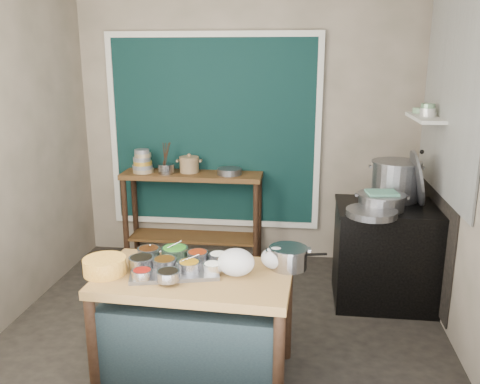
# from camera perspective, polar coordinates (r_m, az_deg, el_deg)

# --- Properties ---
(floor) EXTENTS (3.50, 3.00, 0.02)m
(floor) POSITION_cam_1_polar(r_m,az_deg,el_deg) (4.33, -1.51, -14.41)
(floor) COLOR #2C2822
(floor) RESTS_ON ground
(back_wall) EXTENTS (3.50, 0.02, 2.80)m
(back_wall) POSITION_cam_1_polar(r_m,az_deg,el_deg) (5.32, 0.82, 7.26)
(back_wall) COLOR gray
(back_wall) RESTS_ON floor
(left_wall) EXTENTS (0.02, 3.00, 2.80)m
(left_wall) POSITION_cam_1_polar(r_m,az_deg,el_deg) (4.46, -24.69, 4.37)
(left_wall) COLOR gray
(left_wall) RESTS_ON floor
(right_wall) EXTENTS (0.02, 3.00, 2.80)m
(right_wall) POSITION_cam_1_polar(r_m,az_deg,el_deg) (3.98, 24.33, 3.27)
(right_wall) COLOR gray
(right_wall) RESTS_ON floor
(curtain_panel) EXTENTS (2.10, 0.02, 1.90)m
(curtain_panel) POSITION_cam_1_polar(r_m,az_deg,el_deg) (5.34, -2.99, 6.72)
(curtain_panel) COLOR black
(curtain_panel) RESTS_ON back_wall
(curtain_frame) EXTENTS (2.22, 0.03, 2.02)m
(curtain_frame) POSITION_cam_1_polar(r_m,az_deg,el_deg) (5.33, -3.01, 6.71)
(curtain_frame) COLOR beige
(curtain_frame) RESTS_ON back_wall
(tile_panel) EXTENTS (0.02, 1.70, 1.70)m
(tile_panel) POSITION_cam_1_polar(r_m,az_deg,el_deg) (4.44, 22.61, 10.43)
(tile_panel) COLOR #B2B2AA
(tile_panel) RESTS_ON right_wall
(soot_patch) EXTENTS (0.01, 1.30, 1.30)m
(soot_patch) POSITION_cam_1_polar(r_m,az_deg,el_deg) (4.75, 20.97, -3.39)
(soot_patch) COLOR black
(soot_patch) RESTS_ON right_wall
(wall_shelf) EXTENTS (0.22, 0.70, 0.03)m
(wall_shelf) POSITION_cam_1_polar(r_m,az_deg,el_deg) (4.73, 20.13, 7.82)
(wall_shelf) COLOR beige
(wall_shelf) RESTS_ON right_wall
(prep_table) EXTENTS (1.28, 0.77, 0.75)m
(prep_table) POSITION_cam_1_polar(r_m,az_deg,el_deg) (3.52, -4.99, -14.76)
(prep_table) COLOR olive
(prep_table) RESTS_ON floor
(back_counter) EXTENTS (1.45, 0.40, 0.95)m
(back_counter) POSITION_cam_1_polar(r_m,az_deg,el_deg) (5.39, -5.31, -2.80)
(back_counter) COLOR #573919
(back_counter) RESTS_ON floor
(stove_block) EXTENTS (0.90, 0.68, 0.85)m
(stove_block) POSITION_cam_1_polar(r_m,az_deg,el_deg) (4.67, 16.26, -6.89)
(stove_block) COLOR black
(stove_block) RESTS_ON floor
(stove_top) EXTENTS (0.92, 0.69, 0.03)m
(stove_top) POSITION_cam_1_polar(r_m,az_deg,el_deg) (4.53, 16.66, -1.71)
(stove_top) COLOR black
(stove_top) RESTS_ON stove_block
(condiment_tray) EXTENTS (0.65, 0.53, 0.03)m
(condiment_tray) POSITION_cam_1_polar(r_m,az_deg,el_deg) (3.41, -7.35, -8.53)
(condiment_tray) COLOR gray
(condiment_tray) RESTS_ON prep_table
(condiment_bowls) EXTENTS (0.64, 0.52, 0.07)m
(condiment_bowls) POSITION_cam_1_polar(r_m,az_deg,el_deg) (3.42, -7.61, -7.69)
(condiment_bowls) COLOR gray
(condiment_bowls) RESTS_ON condiment_tray
(yellow_basin) EXTENTS (0.34, 0.34, 0.11)m
(yellow_basin) POSITION_cam_1_polar(r_m,az_deg,el_deg) (3.44, -14.94, -8.02)
(yellow_basin) COLOR #EDB64A
(yellow_basin) RESTS_ON prep_table
(saucepan) EXTENTS (0.32, 0.32, 0.14)m
(saucepan) POSITION_cam_1_polar(r_m,az_deg,el_deg) (3.42, 5.45, -7.35)
(saucepan) COLOR gray
(saucepan) RESTS_ON prep_table
(plastic_bag_a) EXTENTS (0.27, 0.24, 0.18)m
(plastic_bag_a) POSITION_cam_1_polar(r_m,az_deg,el_deg) (3.29, -0.44, -7.89)
(plastic_bag_a) COLOR white
(plastic_bag_a) RESTS_ON prep_table
(plastic_bag_b) EXTENTS (0.24, 0.21, 0.15)m
(plastic_bag_b) POSITION_cam_1_polar(r_m,az_deg,el_deg) (3.40, 4.05, -7.41)
(plastic_bag_b) COLOR white
(plastic_bag_b) RESTS_ON prep_table
(bowl_stack) EXTENTS (0.21, 0.21, 0.24)m
(bowl_stack) POSITION_cam_1_polar(r_m,az_deg,el_deg) (5.35, -10.86, 3.28)
(bowl_stack) COLOR tan
(bowl_stack) RESTS_ON back_counter
(utensil_cup) EXTENTS (0.20, 0.20, 0.10)m
(utensil_cup) POSITION_cam_1_polar(r_m,az_deg,el_deg) (5.27, -8.27, 2.60)
(utensil_cup) COLOR gray
(utensil_cup) RESTS_ON back_counter
(ceramic_crock) EXTENTS (0.24, 0.24, 0.14)m
(ceramic_crock) POSITION_cam_1_polar(r_m,az_deg,el_deg) (5.29, -5.72, 2.98)
(ceramic_crock) COLOR #826247
(ceramic_crock) RESTS_ON back_counter
(wide_bowl) EXTENTS (0.30, 0.30, 0.06)m
(wide_bowl) POSITION_cam_1_polar(r_m,az_deg,el_deg) (5.17, -1.20, 2.32)
(wide_bowl) COLOR gray
(wide_bowl) RESTS_ON back_counter
(stock_pot) EXTENTS (0.45, 0.45, 0.35)m
(stock_pot) POSITION_cam_1_polar(r_m,az_deg,el_deg) (4.70, 17.06, 1.24)
(stock_pot) COLOR gray
(stock_pot) RESTS_ON stove_top
(pot_lid) EXTENTS (0.13, 0.48, 0.48)m
(pot_lid) POSITION_cam_1_polar(r_m,az_deg,el_deg) (4.57, 19.26, 1.50)
(pot_lid) COLOR gray
(pot_lid) RESTS_ON stove_top
(steamer) EXTENTS (0.44, 0.44, 0.13)m
(steamer) POSITION_cam_1_polar(r_m,az_deg,el_deg) (4.39, 15.59, -1.02)
(steamer) COLOR gray
(steamer) RESTS_ON stove_top
(green_cloth) EXTENTS (0.27, 0.22, 0.02)m
(green_cloth) POSITION_cam_1_polar(r_m,az_deg,el_deg) (4.37, 15.66, -0.07)
(green_cloth) COLOR #589375
(green_cloth) RESTS_ON steamer
(shallow_pan) EXTENTS (0.50, 0.50, 0.05)m
(shallow_pan) POSITION_cam_1_polar(r_m,az_deg,el_deg) (4.19, 14.56, -2.27)
(shallow_pan) COLOR gray
(shallow_pan) RESTS_ON stove_top
(shelf_bowl_stack) EXTENTS (0.14, 0.14, 0.11)m
(shelf_bowl_stack) POSITION_cam_1_polar(r_m,az_deg,el_deg) (4.68, 20.30, 8.57)
(shelf_bowl_stack) COLOR silver
(shelf_bowl_stack) RESTS_ON wall_shelf
(shelf_bowl_green) EXTENTS (0.15, 0.15, 0.05)m
(shelf_bowl_green) POSITION_cam_1_polar(r_m,az_deg,el_deg) (4.97, 19.55, 8.62)
(shelf_bowl_green) COLOR gray
(shelf_bowl_green) RESTS_ON wall_shelf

